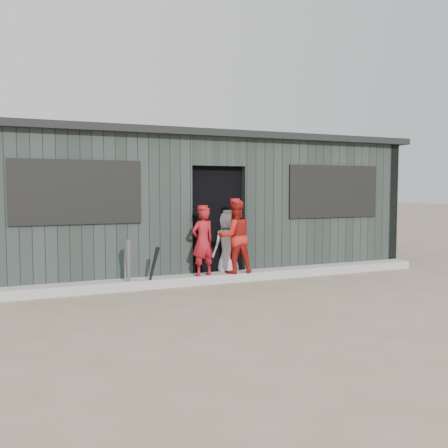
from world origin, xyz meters
name	(u,v)px	position (x,y,z in m)	size (l,w,h in m)	color
ground	(276,304)	(0.00, 0.00, 0.00)	(80.00, 80.00, 0.00)	#766852
curb	(224,277)	(0.00, 1.82, 0.07)	(8.00, 0.36, 0.15)	#979792
bat_left	(129,265)	(-1.70, 1.59, 0.42)	(0.07, 0.07, 0.86)	gray
bat_mid	(126,266)	(-1.72, 1.70, 0.39)	(0.07, 0.07, 0.78)	gray
bat_right	(153,268)	(-1.31, 1.60, 0.35)	(0.07, 0.07, 0.72)	black
player_red_left	(203,241)	(-0.42, 1.72, 0.73)	(0.42, 0.28, 1.15)	maroon
player_red_right	(235,237)	(0.19, 1.76, 0.78)	(0.61, 0.48, 1.26)	#AE1B15
player_grey_back	(227,245)	(0.22, 2.17, 0.60)	(0.59, 0.38, 1.20)	#ADADAD
dugout	(190,204)	(0.00, 3.50, 1.29)	(8.30, 3.30, 2.62)	black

